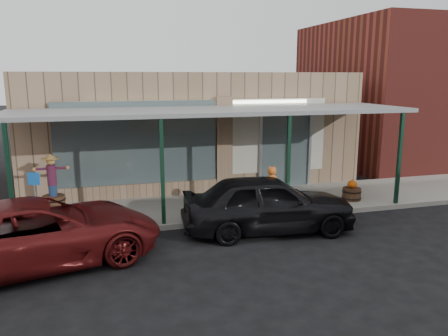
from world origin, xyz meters
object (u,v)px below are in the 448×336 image
object	(u,v)px
barrel_scarecrow	(53,191)
barrel_pumpkin	(352,192)
handicap_sign	(35,194)
parked_sedan	(268,203)
car_maroon	(39,232)

from	to	relation	value
barrel_scarecrow	barrel_pumpkin	size ratio (longest dim) A/B	2.46
handicap_sign	barrel_pumpkin	bearing A→B (deg)	24.01
handicap_sign	parked_sedan	world-z (taller)	handicap_sign
barrel_scarecrow	parked_sedan	bearing A→B (deg)	-26.75
barrel_scarecrow	barrel_pumpkin	xyz separation A→B (m)	(9.15, -1.39, -0.33)
barrel_pumpkin	car_maroon	world-z (taller)	car_maroon
barrel_pumpkin	handicap_sign	size ratio (longest dim) A/B	0.45
barrel_scarecrow	parked_sedan	distance (m)	6.40
parked_sedan	car_maroon	bearing A→B (deg)	101.28
barrel_scarecrow	car_maroon	size ratio (longest dim) A/B	0.32
barrel_scarecrow	handicap_sign	bearing A→B (deg)	-94.97
parked_sedan	handicap_sign	bearing A→B (deg)	83.44
barrel_scarecrow	handicap_sign	distance (m)	1.91
barrel_pumpkin	parked_sedan	world-z (taller)	parked_sedan
barrel_pumpkin	parked_sedan	distance (m)	3.90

